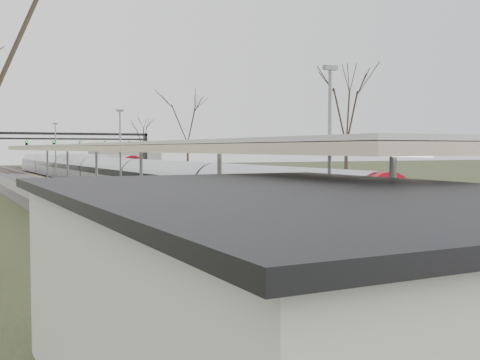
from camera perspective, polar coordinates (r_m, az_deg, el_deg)
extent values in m
cube|color=#474442|center=(56.85, -9.53, -0.90)|extent=(24.00, 160.00, 0.10)
cube|color=#4C3828|center=(55.34, -15.47, -1.03)|extent=(2.60, 160.00, 0.06)
cube|color=gray|center=(55.20, -16.20, -0.98)|extent=(0.07, 160.00, 0.12)
cube|color=gray|center=(55.49, -14.74, -0.94)|extent=(0.07, 160.00, 0.12)
cube|color=#4C3828|center=(56.15, -11.97, -0.93)|extent=(2.60, 160.00, 0.06)
cube|color=gray|center=(55.96, -12.68, -0.88)|extent=(0.07, 160.00, 0.12)
cube|color=gray|center=(56.33, -11.27, -0.84)|extent=(0.07, 160.00, 0.12)
cube|color=#4C3828|center=(57.15, -8.58, -0.83)|extent=(2.60, 160.00, 0.06)
cube|color=gray|center=(56.93, -9.26, -0.78)|extent=(0.07, 160.00, 0.12)
cube|color=gray|center=(57.38, -7.90, -0.74)|extent=(0.07, 160.00, 0.12)
cube|color=#4C3828|center=(58.36, -5.32, -0.73)|extent=(2.60, 160.00, 0.06)
cube|color=gray|center=(58.09, -5.98, -0.68)|extent=(0.07, 160.00, 0.12)
cube|color=gray|center=(58.62, -4.67, -0.64)|extent=(0.07, 160.00, 0.12)
cube|color=#4C3828|center=(59.74, -2.20, -0.64)|extent=(2.60, 160.00, 0.06)
cube|color=gray|center=(59.43, -2.83, -0.59)|extent=(0.07, 160.00, 0.12)
cube|color=gray|center=(60.04, -1.58, -0.55)|extent=(0.07, 160.00, 0.12)
cube|color=#9E9B93|center=(37.61, -14.67, -2.25)|extent=(3.50, 69.00, 1.00)
cylinder|color=slate|center=(12.20, 14.24, -3.57)|extent=(0.14, 0.14, 3.00)
cylinder|color=slate|center=(18.93, -1.95, -1.17)|extent=(0.14, 0.14, 3.00)
cylinder|color=slate|center=(26.38, -9.35, -0.03)|extent=(0.14, 0.14, 3.00)
cylinder|color=slate|center=(34.08, -13.45, 0.60)|extent=(0.14, 0.14, 3.00)
cylinder|color=slate|center=(41.89, -16.02, 1.00)|extent=(0.14, 0.14, 3.00)
cylinder|color=slate|center=(49.76, -17.79, 1.27)|extent=(0.14, 0.14, 3.00)
cube|color=silver|center=(33.08, -13.07, 3.23)|extent=(4.10, 50.00, 0.12)
cube|color=beige|center=(33.08, -13.07, 2.93)|extent=(4.10, 50.00, 0.25)
cube|color=silver|center=(8.73, 5.58, -12.11)|extent=(6.00, 9.00, 3.20)
cube|color=black|center=(88.50, -8.92, 2.40)|extent=(0.35, 0.35, 6.00)
cube|color=black|center=(85.88, -15.47, 4.24)|extent=(21.00, 0.35, 0.35)
cube|color=black|center=(85.87, -15.46, 3.78)|extent=(21.00, 0.25, 0.25)
cube|color=black|center=(84.62, -19.58, 3.25)|extent=(0.32, 0.22, 0.85)
sphere|color=#0CFF19|center=(84.49, -19.57, 3.42)|extent=(0.16, 0.16, 0.16)
cube|color=black|center=(85.15, -17.24, 3.29)|extent=(0.32, 0.22, 0.85)
sphere|color=#0CFF19|center=(85.02, -17.23, 3.46)|extent=(0.16, 0.16, 0.16)
cube|color=black|center=(85.82, -14.93, 3.32)|extent=(0.32, 0.22, 0.85)
sphere|color=#0CFF19|center=(85.68, -14.92, 3.48)|extent=(0.16, 0.16, 0.16)
cube|color=black|center=(86.62, -12.67, 3.34)|extent=(0.32, 0.22, 0.85)
sphere|color=#0CFF19|center=(86.49, -12.65, 3.51)|extent=(0.16, 0.16, 0.16)
cube|color=black|center=(87.56, -10.44, 3.36)|extent=(0.32, 0.22, 0.85)
sphere|color=#0CFF19|center=(87.43, -10.42, 3.52)|extent=(0.16, 0.16, 0.16)
cylinder|color=#2D231C|center=(51.54, 10.02, 1.15)|extent=(0.30, 0.30, 4.50)
cube|color=#A0A2A9|center=(63.55, -13.79, 0.41)|extent=(2.55, 90.00, 1.60)
cylinder|color=#A0A2A9|center=(63.53, -13.80, 1.00)|extent=(2.60, 89.70, 2.60)
cube|color=black|center=(63.52, -13.80, 1.09)|extent=(2.62, 89.40, 0.55)
cube|color=#AB0916|center=(22.48, 13.61, -4.30)|extent=(2.55, 0.50, 1.50)
cylinder|color=#AB0916|center=(22.44, 13.55, -2.52)|extent=(2.60, 0.60, 2.60)
cube|color=black|center=(22.21, 14.02, -1.80)|extent=(1.70, 0.12, 0.70)
sphere|color=white|center=(21.80, 12.25, -4.78)|extent=(0.22, 0.22, 0.22)
sphere|color=white|center=(22.91, 15.56, -4.45)|extent=(0.22, 0.22, 0.22)
cube|color=black|center=(63.60, -13.78, -0.42)|extent=(1.80, 89.00, 0.35)
cube|color=#A0A2A9|center=(95.81, -14.04, 1.25)|extent=(2.55, 45.00, 1.60)
cylinder|color=#A0A2A9|center=(95.79, -14.05, 1.64)|extent=(2.60, 44.70, 2.60)
cube|color=black|center=(95.79, -14.05, 1.70)|extent=(2.62, 44.40, 0.55)
cube|color=#AB0916|center=(74.17, -10.14, 0.77)|extent=(2.55, 0.50, 1.50)
cylinder|color=#AB0916|center=(74.19, -10.16, 1.31)|extent=(2.60, 0.60, 2.60)
cube|color=black|center=(73.92, -10.10, 1.54)|extent=(1.70, 0.12, 0.70)
sphere|color=white|center=(73.74, -10.73, 0.67)|extent=(0.22, 0.22, 0.22)
sphere|color=white|center=(74.23, -9.47, 0.70)|extent=(0.22, 0.22, 0.22)
cube|color=black|center=(95.84, -14.04, 0.70)|extent=(1.80, 44.00, 0.35)
imported|color=#324361|center=(17.66, -1.00, -3.88)|extent=(0.40, 0.58, 1.52)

